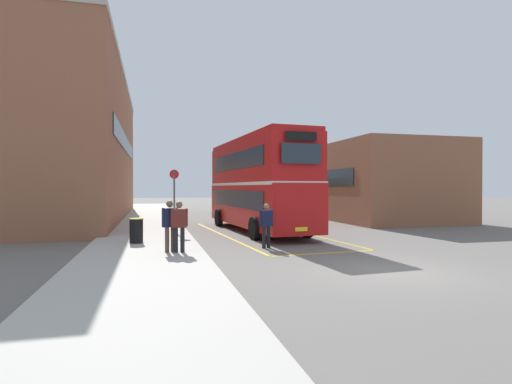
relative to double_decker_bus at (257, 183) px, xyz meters
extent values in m
plane|color=#66605B|center=(0.93, 3.75, -2.51)|extent=(135.60, 135.60, 0.00)
cube|color=#B2ADA3|center=(-5.57, 6.15, -2.44)|extent=(4.00, 57.60, 0.14)
cube|color=brown|center=(-10.48, 10.72, 2.49)|extent=(6.62, 25.38, 10.00)
cube|color=#232D38|center=(-7.14, 10.72, 2.99)|extent=(0.06, 19.29, 1.10)
cube|color=#A89E8E|center=(-10.48, 10.72, 7.67)|extent=(6.74, 25.50, 0.36)
cube|color=brown|center=(10.15, 7.74, 0.13)|extent=(7.44, 15.91, 5.28)
cube|color=#232D38|center=(6.40, 7.74, 0.39)|extent=(0.06, 12.09, 1.10)
cylinder|color=black|center=(-1.49, 3.21, -2.01)|extent=(0.35, 1.02, 1.00)
cylinder|color=black|center=(0.99, 3.40, -2.01)|extent=(0.35, 1.02, 1.00)
cylinder|color=black|center=(-0.99, -3.40, -2.01)|extent=(0.35, 1.02, 1.00)
cylinder|color=black|center=(1.49, -3.21, -2.01)|extent=(0.35, 1.02, 1.00)
cube|color=#B71414|center=(0.00, 0.00, -1.11)|extent=(3.21, 10.83, 2.10)
cube|color=#B71414|center=(0.00, 0.00, 0.99)|extent=(3.19, 10.62, 2.10)
cube|color=#B71414|center=(0.00, 0.00, 2.14)|extent=(3.09, 10.51, 0.20)
cube|color=silver|center=(0.00, 0.00, -0.06)|extent=(3.23, 10.73, 0.14)
cube|color=#232D38|center=(-1.22, -0.09, -0.81)|extent=(0.69, 8.74, 0.84)
cube|color=#232D38|center=(-1.22, -0.09, 1.09)|extent=(0.69, 8.74, 0.84)
cube|color=#232D38|center=(1.22, 0.09, -0.81)|extent=(0.69, 8.74, 0.84)
cube|color=#232D38|center=(1.22, 0.09, 1.09)|extent=(0.69, 8.74, 0.84)
cube|color=#232D38|center=(0.40, -5.35, 1.09)|extent=(1.69, 0.17, 0.80)
cube|color=black|center=(0.40, -5.35, 1.77)|extent=(1.33, 0.14, 0.36)
cube|color=#232D38|center=(-0.40, 5.35, -0.71)|extent=(1.93, 0.19, 1.00)
cube|color=yellow|center=(0.40, -5.35, -1.88)|extent=(0.52, 0.07, 0.16)
cylinder|color=black|center=(1.48, 17.03, -2.05)|extent=(0.32, 0.93, 0.92)
cylinder|color=black|center=(4.03, 17.19, -2.05)|extent=(0.32, 0.93, 0.92)
cylinder|color=black|center=(1.83, 11.52, -2.05)|extent=(0.32, 0.93, 0.92)
cylinder|color=black|center=(4.39, 11.68, -2.05)|extent=(0.32, 0.93, 0.92)
cube|color=gold|center=(2.93, 14.36, -0.91)|extent=(3.07, 9.35, 2.60)
cube|color=silver|center=(2.93, 14.36, 0.45)|extent=(2.90, 8.97, 0.12)
cube|color=#232D38|center=(1.67, 14.28, -0.56)|extent=(0.50, 7.35, 0.96)
cube|color=#232D38|center=(4.19, 14.44, -0.56)|extent=(0.50, 7.35, 0.96)
cube|color=#232D38|center=(2.64, 18.97, -0.61)|extent=(1.98, 0.17, 1.10)
cylinder|color=black|center=(-1.04, -5.68, -2.11)|extent=(0.14, 0.14, 0.81)
cylinder|color=black|center=(-1.24, -5.75, -2.11)|extent=(0.14, 0.14, 0.81)
cube|color=#141938|center=(-1.14, -5.72, -1.40)|extent=(0.52, 0.37, 0.61)
cylinder|color=#141938|center=(-0.92, -5.64, -1.37)|extent=(0.09, 0.09, 0.58)
cylinder|color=#141938|center=(-1.36, -5.80, -1.37)|extent=(0.09, 0.09, 0.58)
sphere|color=#8C6647|center=(-1.13, -5.74, -0.96)|extent=(0.22, 0.22, 0.22)
cylinder|color=#473828|center=(-4.80, -6.71, -1.96)|extent=(0.14, 0.14, 0.82)
cylinder|color=#473828|center=(-4.61, -6.61, -1.96)|extent=(0.14, 0.14, 0.82)
cube|color=#141938|center=(-4.70, -6.66, -1.24)|extent=(0.53, 0.42, 0.62)
cylinder|color=#141938|center=(-4.92, -6.77, -1.21)|extent=(0.09, 0.09, 0.59)
cylinder|color=#141938|center=(-4.49, -6.55, -1.21)|extent=(0.09, 0.09, 0.59)
sphere|color=brown|center=(-4.71, -6.64, -0.79)|extent=(0.22, 0.22, 0.22)
cylinder|color=black|center=(-4.52, -6.82, -1.97)|extent=(0.14, 0.14, 0.81)
cylinder|color=black|center=(-4.31, -6.85, -1.97)|extent=(0.14, 0.14, 0.81)
cube|color=#591E19|center=(-4.42, -6.83, -1.25)|extent=(0.50, 0.28, 0.61)
cylinder|color=#591E19|center=(-4.65, -6.80, -1.22)|extent=(0.09, 0.09, 0.58)
cylinder|color=#591E19|center=(-4.18, -6.86, -1.22)|extent=(0.09, 0.09, 0.58)
sphere|color=brown|center=(-4.42, -6.81, -0.81)|extent=(0.22, 0.22, 0.22)
cylinder|color=black|center=(-5.86, -4.12, -1.92)|extent=(0.50, 0.50, 0.91)
cylinder|color=olive|center=(-5.86, -4.12, -1.44)|extent=(0.53, 0.53, 0.04)
cylinder|color=#4C4C51|center=(-4.25, -0.57, -0.90)|extent=(0.08, 0.08, 2.94)
cylinder|color=red|center=(-4.25, -0.57, 0.39)|extent=(0.44, 0.03, 0.44)
cube|color=gold|center=(-2.00, -1.22, -2.51)|extent=(1.07, 12.65, 0.01)
cube|color=gold|center=(2.00, -0.92, -2.51)|extent=(1.07, 12.65, 0.01)
cube|color=gold|center=(0.48, -7.39, -2.51)|extent=(4.13, 0.43, 0.01)
camera|label=1|loc=(-5.27, -20.27, -0.25)|focal=28.42mm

